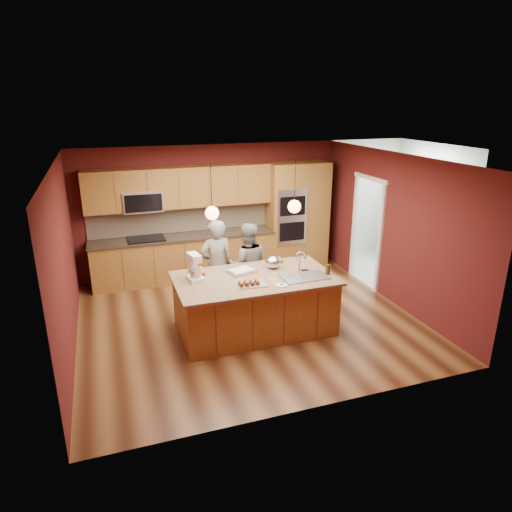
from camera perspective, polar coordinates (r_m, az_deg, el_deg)
name	(u,v)px	position (r m, az deg, el deg)	size (l,w,h in m)	color
floor	(248,319)	(7.86, -1.03, -7.91)	(5.50, 5.50, 0.00)	#422311
ceiling	(247,159)	(7.06, -1.17, 12.02)	(5.50, 5.50, 0.00)	silver
wall_back	(211,210)	(9.67, -5.67, 5.74)	(5.50, 5.50, 0.00)	#501716
wall_front	(316,308)	(5.18, 7.47, -6.43)	(5.50, 5.50, 0.00)	#501716
wall_left	(64,263)	(7.06, -22.87, -0.80)	(5.00, 5.00, 0.00)	#501716
wall_right	(393,229)	(8.56, 16.74, 3.25)	(5.00, 5.00, 0.00)	#501716
cabinet_run	(182,233)	(9.40, -9.27, 2.88)	(3.74, 0.64, 2.30)	brown
oven_column	(297,216)	(10.01, 5.15, 5.05)	(1.30, 0.62, 2.30)	brown
doorway_trim	(367,233)	(9.26, 13.65, 2.77)	(0.08, 1.11, 2.20)	white
laundry_room	(427,180)	(10.33, 20.58, 8.88)	(2.60, 2.70, 2.70)	beige
pendant_left	(212,213)	(6.65, -5.52, 5.40)	(0.20, 0.20, 0.80)	black
pendant_right	(294,206)	(7.06, 4.82, 6.21)	(0.20, 0.20, 0.80)	black
island	(256,303)	(7.33, -0.06, -5.91)	(2.49, 1.40, 1.30)	brown
person_left	(216,266)	(7.94, -4.99, -1.22)	(0.60, 0.39, 1.64)	black
person_right	(247,265)	(8.10, -1.09, -1.13)	(0.75, 0.58, 1.54)	slate
stand_mixer	(195,269)	(7.04, -7.67, -1.62)	(0.27, 0.34, 0.42)	white
sheet_cake	(241,271)	(7.35, -1.83, -1.87)	(0.49, 0.42, 0.05)	#BABCC0
cooling_rack	(251,284)	(6.87, -0.61, -3.52)	(0.44, 0.31, 0.02)	silver
mixing_bowl	(273,262)	(7.51, 2.14, -0.78)	(0.25, 0.25, 0.22)	silver
plate	(282,285)	(6.85, 3.21, -3.65)	(0.19, 0.19, 0.01)	silver
tumbler	(328,269)	(7.35, 8.96, -1.65)	(0.08, 0.08, 0.16)	#35240C
phone	(305,270)	(7.47, 6.13, -1.76)	(0.12, 0.07, 0.01)	black
cupcakes_left	(196,272)	(7.34, -7.45, -1.94)	(0.24, 0.32, 0.07)	#B68C38
cupcakes_rack	(249,282)	(6.82, -0.87, -3.29)	(0.34, 0.17, 0.08)	#B68C38
cupcakes_right	(278,260)	(7.83, 2.71, -0.47)	(0.15, 0.23, 0.07)	#B68C38
washer	(425,253)	(10.31, 20.37, 0.30)	(0.57, 0.59, 0.92)	white
dryer	(401,239)	(10.87, 17.66, 2.06)	(0.68, 0.70, 1.10)	white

